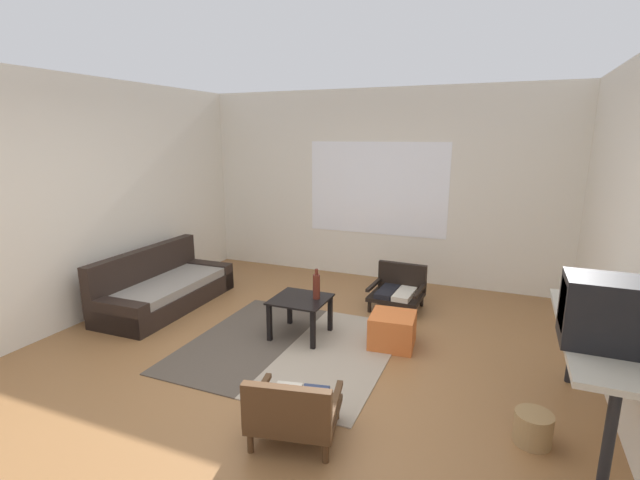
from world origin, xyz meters
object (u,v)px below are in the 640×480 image
at_px(ottoman_orange, 392,330).
at_px(wicker_basket, 533,428).
at_px(coffee_table, 300,306).
at_px(glass_bottle, 317,286).
at_px(clay_vase, 591,301).
at_px(armchair_striped_foreground, 293,410).
at_px(armchair_by_window, 398,289).
at_px(console_shelf, 593,341).
at_px(couch, 163,289).
at_px(crt_television, 606,312).

bearing_deg(ottoman_orange, wicker_basket, -41.03).
relative_size(coffee_table, glass_bottle, 1.77).
height_order(clay_vase, glass_bottle, clay_vase).
distance_m(coffee_table, wicker_basket, 2.38).
distance_m(coffee_table, armchair_striped_foreground, 1.68).
height_order(armchair_by_window, ottoman_orange, armchair_by_window).
bearing_deg(console_shelf, armchair_striped_foreground, -154.98).
bearing_deg(console_shelf, clay_vase, 90.00).
bearing_deg(couch, glass_bottle, -2.20).
height_order(coffee_table, glass_bottle, glass_bottle).
height_order(glass_bottle, wicker_basket, glass_bottle).
xyz_separation_m(crt_television, clay_vase, (0.00, 0.52, -0.11)).
relative_size(armchair_striped_foreground, wicker_basket, 2.73).
xyz_separation_m(console_shelf, clay_vase, (0.00, 0.27, 0.19)).
relative_size(crt_television, clay_vase, 1.63).
xyz_separation_m(armchair_by_window, console_shelf, (1.75, -1.89, 0.47)).
relative_size(coffee_table, armchair_by_window, 0.89).
relative_size(coffee_table, armchair_striped_foreground, 0.82).
height_order(couch, coffee_table, couch).
bearing_deg(glass_bottle, armchair_striped_foreground, -72.59).
bearing_deg(armchair_striped_foreground, ottoman_orange, 80.67).
distance_m(crt_television, glass_bottle, 2.58).
bearing_deg(armchair_striped_foreground, crt_television, 18.33).
relative_size(ottoman_orange, crt_television, 0.89).
relative_size(armchair_by_window, crt_television, 1.30).
relative_size(coffee_table, ottoman_orange, 1.31).
bearing_deg(ottoman_orange, glass_bottle, -173.44).
height_order(crt_television, wicker_basket, crt_television).
xyz_separation_m(ottoman_orange, crt_television, (1.56, -1.09, 0.84)).
xyz_separation_m(crt_television, wicker_basket, (-0.32, 0.01, -0.90)).
bearing_deg(armchair_striped_foreground, clay_vase, 31.52).
bearing_deg(coffee_table, glass_bottle, 20.98).
height_order(couch, crt_television, crt_television).
distance_m(ottoman_orange, console_shelf, 1.85).
bearing_deg(console_shelf, ottoman_orange, 151.83).
bearing_deg(armchair_striped_foreground, couch, 147.01).
height_order(ottoman_orange, wicker_basket, ottoman_orange).
bearing_deg(armchair_by_window, crt_television, -50.74).
relative_size(armchair_by_window, wicker_basket, 2.50).
bearing_deg(armchair_striped_foreground, wicker_basket, 22.01).
bearing_deg(clay_vase, couch, 172.84).
relative_size(coffee_table, wicker_basket, 2.23).
xyz_separation_m(console_shelf, crt_television, (-0.00, -0.25, 0.30)).
bearing_deg(glass_bottle, crt_television, -23.07).
distance_m(crt_television, clay_vase, 0.53).
xyz_separation_m(armchair_striped_foreground, crt_television, (1.84, 0.61, 0.77)).
xyz_separation_m(coffee_table, glass_bottle, (0.16, 0.06, 0.22)).
bearing_deg(crt_television, clay_vase, 89.65).
distance_m(armchair_by_window, ottoman_orange, 1.07).
xyz_separation_m(armchair_striped_foreground, clay_vase, (1.84, 1.13, 0.66)).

